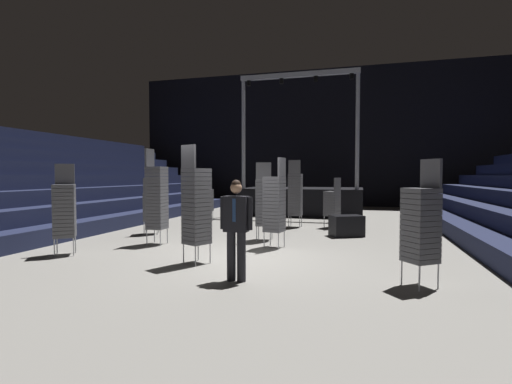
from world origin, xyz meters
name	(u,v)px	position (x,y,z in m)	size (l,w,h in m)	color
ground_plane	(236,260)	(0.00, 0.00, -0.05)	(22.00, 30.00, 0.10)	slate
arena_end_wall	(316,138)	(0.00, 15.00, 4.00)	(22.00, 0.30, 8.00)	black
stage_riser	(303,199)	(0.00, 9.76, 0.69)	(5.36, 3.35, 6.13)	black
man_with_tie	(236,224)	(0.58, -1.70, 0.97)	(0.57, 0.24, 1.71)	black
chair_stack_front_left	(421,223)	(3.52, -1.23, 1.03)	(0.62, 0.62, 2.05)	#B2B5BA
chair_stack_front_right	(295,194)	(0.41, 5.24, 1.15)	(0.45, 0.45, 2.31)	#B2B5BA
chair_stack_mid_left	(196,205)	(-0.61, -0.68, 1.19)	(0.59, 0.59, 2.39)	#B2B5BA
chair_stack_mid_right	(206,199)	(-3.21, 5.92, 0.86)	(0.52, 0.52, 1.71)	#B2B5BA
chair_stack_mid_centre	(151,206)	(-3.56, 2.52, 0.86)	(0.58, 0.58, 1.71)	#B2B5BA
chair_stack_rear_left	(332,203)	(1.66, 5.38, 0.86)	(0.58, 0.58, 1.71)	#B2B5BA
chair_stack_rear_right	(275,203)	(0.55, 1.37, 1.11)	(0.51, 0.51, 2.22)	#B2B5BA
chair_stack_rear_centre	(264,202)	(0.04, 2.37, 1.07)	(0.49, 0.49, 2.14)	#B2B5BA
chair_stack_aisle_left	(64,209)	(-3.80, -0.72, 1.03)	(0.61, 0.61, 2.05)	#B2B5BA
chair_stack_aisle_right	(157,197)	(-2.50, 1.02, 1.24)	(0.45, 0.45, 2.48)	#B2B5BA
equipment_road_case	(347,226)	(2.20, 3.67, 0.31)	(0.90, 0.60, 0.61)	black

